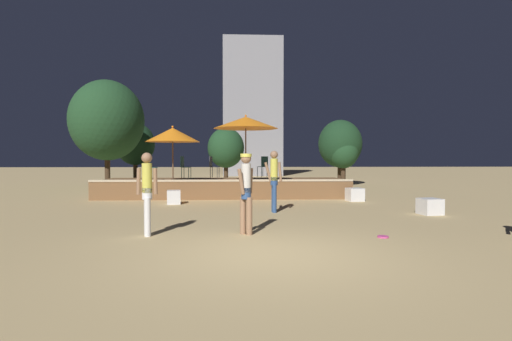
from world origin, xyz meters
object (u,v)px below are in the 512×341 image
object	(u,v)px
background_tree_0	(340,144)
patio_umbrella_1	(173,135)
person_3	(246,189)
bistro_chair_2	(184,165)
background_tree_2	(226,148)
background_tree_4	(135,144)
bistro_chair_1	(150,165)
bistro_chair_3	(213,165)
background_tree_3	(343,153)
cube_seat_1	(174,197)
patio_umbrella_0	(246,123)
cube_seat_0	(355,195)
frisbee_disc	(383,237)
cube_seat_2	(430,206)
person_0	(147,190)
person_1	(274,178)
bistro_chair_0	(263,164)
background_tree_1	(107,120)

from	to	relation	value
background_tree_0	patio_umbrella_1	bearing A→B (deg)	-138.27
person_3	bistro_chair_2	size ratio (longest dim) A/B	1.93
background_tree_2	background_tree_4	size ratio (longest dim) A/B	0.91
bistro_chair_1	bistro_chair_3	xyz separation A→B (m)	(2.44, 0.80, 0.00)
bistro_chair_1	background_tree_3	size ratio (longest dim) A/B	0.31
cube_seat_1	bistro_chair_3	bearing A→B (deg)	66.83
patio_umbrella_1	bistro_chair_3	distance (m)	2.31
patio_umbrella_0	cube_seat_0	xyz separation A→B (m)	(4.11, -0.49, -2.73)
frisbee_disc	background_tree_2	distance (m)	17.98
cube_seat_0	person_3	size ratio (longest dim) A/B	0.37
cube_seat_2	person_0	size ratio (longest dim) A/B	0.37
patio_umbrella_1	person_3	xyz separation A→B (m)	(2.68, -7.10, -1.53)
bistro_chair_1	frisbee_disc	distance (m)	10.48
cube_seat_2	person_1	size ratio (longest dim) A/B	0.35
bistro_chair_0	background_tree_3	distance (m)	7.33
person_3	frisbee_disc	size ratio (longest dim) A/B	7.62
person_0	background_tree_2	size ratio (longest dim) A/B	0.50
patio_umbrella_0	patio_umbrella_1	world-z (taller)	patio_umbrella_0
person_3	frisbee_disc	distance (m)	3.01
cube_seat_2	person_3	bearing A→B (deg)	-153.05
background_tree_1	bistro_chair_3	bearing A→B (deg)	-38.85
cube_seat_0	bistro_chair_2	distance (m)	6.97
cube_seat_0	bistro_chair_2	xyz separation A→B (m)	(-6.63, 1.82, 1.09)
bistro_chair_0	background_tree_4	xyz separation A→B (m)	(-7.72, 8.66, 1.16)
background_tree_2	bistro_chair_2	bearing A→B (deg)	-99.51
person_0	background_tree_4	distance (m)	18.28
cube_seat_1	bistro_chair_1	world-z (taller)	bistro_chair_1
background_tree_4	background_tree_2	bearing A→B (deg)	-5.69
patio_umbrella_0	cube_seat_1	bearing A→B (deg)	-155.73
background_tree_1	bistro_chair_2	bearing A→B (deg)	-46.89
cube_seat_2	bistro_chair_0	bearing A→B (deg)	125.61
person_0	bistro_chair_1	size ratio (longest dim) A/B	1.95
patio_umbrella_1	cube_seat_2	distance (m)	9.45
bistro_chair_0	background_tree_4	world-z (taller)	background_tree_4
person_0	person_3	xyz separation A→B (m)	(2.08, 0.05, 0.03)
patio_umbrella_0	cube_seat_2	bearing A→B (deg)	-37.87
cube_seat_0	person_3	world-z (taller)	person_3
background_tree_0	background_tree_3	world-z (taller)	background_tree_0
bistro_chair_3	frisbee_disc	distance (m)	9.89
bistro_chair_0	frisbee_disc	xyz separation A→B (m)	(1.85, -9.38, -1.32)
bistro_chair_1	person_1	bearing A→B (deg)	-147.51
patio_umbrella_1	bistro_chair_1	world-z (taller)	patio_umbrella_1
cube_seat_2	bistro_chair_3	distance (m)	8.81
patio_umbrella_1	bistro_chair_0	size ratio (longest dim) A/B	3.19
patio_umbrella_0	cube_seat_1	world-z (taller)	patio_umbrella_0
cube_seat_2	person_3	distance (m)	6.08
bistro_chair_0	background_tree_1	bearing A→B (deg)	-62.21
background_tree_4	bistro_chair_3	bearing A→B (deg)	-58.76
bistro_chair_0	person_0	bearing A→B (deg)	37.02
bistro_chair_3	cube_seat_0	bearing A→B (deg)	-98.46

